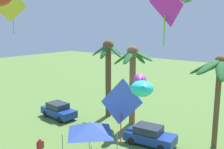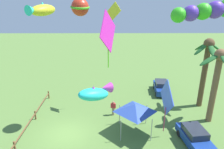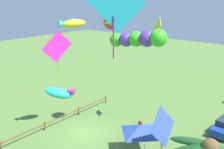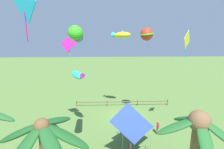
% 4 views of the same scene
% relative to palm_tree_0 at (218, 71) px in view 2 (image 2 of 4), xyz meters
% --- Properties ---
extents(ground_plane, '(120.00, 120.00, 0.00)m').
position_rel_palm_tree_0_xyz_m(ground_plane, '(2.13, -13.84, -5.26)').
color(ground_plane, '#567A38').
extents(palm_tree_0, '(3.87, 3.86, 7.36)m').
position_rel_palm_tree_0_xyz_m(palm_tree_0, '(0.00, 0.00, 0.00)').
color(palm_tree_0, brown).
rests_on(palm_tree_0, ground).
extents(palm_tree_1, '(3.36, 3.38, 7.75)m').
position_rel_palm_tree_0_xyz_m(palm_tree_1, '(-3.15, 0.34, 0.13)').
color(palm_tree_1, brown).
rests_on(palm_tree_1, ground).
extents(rail_fence, '(14.19, 0.12, 0.95)m').
position_rel_palm_tree_0_xyz_m(rail_fence, '(2.00, -17.49, -4.64)').
color(rail_fence, brown).
rests_on(rail_fence, ground).
extents(parked_car_0, '(4.07, 2.14, 1.51)m').
position_rel_palm_tree_0_xyz_m(parked_car_0, '(3.58, -2.88, -4.51)').
color(parked_car_0, navy).
rests_on(parked_car_0, ground).
extents(parked_car_1, '(4.03, 2.01, 1.51)m').
position_rel_palm_tree_0_xyz_m(parked_car_1, '(-6.72, -3.21, -4.51)').
color(parked_car_1, navy).
rests_on(parked_car_1, ground).
extents(spectator_0, '(0.29, 0.54, 1.59)m').
position_rel_palm_tree_0_xyz_m(spectator_0, '(-1.14, -9.59, -4.44)').
color(spectator_0, gray).
rests_on(spectator_0, ground).
extents(festival_tent, '(2.86, 2.86, 2.85)m').
position_rel_palm_tree_0_xyz_m(festival_tent, '(1.77, -7.70, -2.79)').
color(festival_tent, '#9E9EA3').
rests_on(festival_tent, ground).
extents(kite_fish_1, '(2.60, 1.99, 1.03)m').
position_rel_palm_tree_0_xyz_m(kite_fish_1, '(2.55, -14.70, 5.49)').
color(kite_fish_1, yellow).
extents(kite_ball_2, '(2.11, 2.11, 1.45)m').
position_rel_palm_tree_0_xyz_m(kite_ball_2, '(-0.08, -12.36, 5.60)').
color(kite_ball_2, red).
extents(kite_fish_3, '(1.92, 2.20, 1.05)m').
position_rel_palm_tree_0_xyz_m(kite_fish_3, '(7.52, -10.67, 1.39)').
color(kite_fish_3, '#24D7D0').
extents(kite_diamond_4, '(1.27, 1.52, 2.71)m').
position_rel_palm_tree_0_xyz_m(kite_diamond_4, '(-3.45, -9.58, 5.03)').
color(kite_diamond_4, yellow).
extents(kite_diamond_5, '(1.86, 0.71, 2.72)m').
position_rel_palm_tree_0_xyz_m(kite_diamond_5, '(8.10, -9.96, 4.76)').
color(kite_diamond_5, '#CF24A8').
extents(kite_tube_6, '(1.09, 3.46, 1.20)m').
position_rel_palm_tree_0_xyz_m(kite_tube_6, '(6.54, -4.88, 5.60)').
color(kite_tube_6, green).
extents(kite_diamond_7, '(3.61, 0.40, 5.03)m').
position_rel_palm_tree_0_xyz_m(kite_diamond_7, '(2.51, -5.22, -1.53)').
color(kite_diamond_7, '#405FE5').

